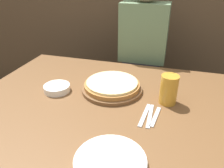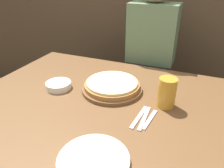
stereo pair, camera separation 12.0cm
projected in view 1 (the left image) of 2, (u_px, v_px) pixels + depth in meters
name	position (u px, v px, depth m)	size (l,w,h in m)	color
dining_table	(110.00, 155.00, 1.28)	(1.45, 1.06, 0.72)	brown
pizza_on_board	(112.00, 86.00, 1.21)	(0.34, 0.34, 0.06)	brown
beer_glass	(169.00, 88.00, 1.07)	(0.09, 0.09, 0.15)	gold
dinner_plate	(110.00, 161.00, 0.76)	(0.26, 0.26, 0.02)	white
side_bowl	(57.00, 88.00, 1.21)	(0.14, 0.14, 0.04)	white
fork	(145.00, 115.00, 1.01)	(0.03, 0.19, 0.00)	silver
dinner_knife	(150.00, 116.00, 1.00)	(0.02, 0.19, 0.00)	silver
spoon	(155.00, 117.00, 1.00)	(0.04, 0.16, 0.00)	silver
diner_person	(142.00, 65.00, 1.73)	(0.34, 0.20, 1.31)	#33333D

